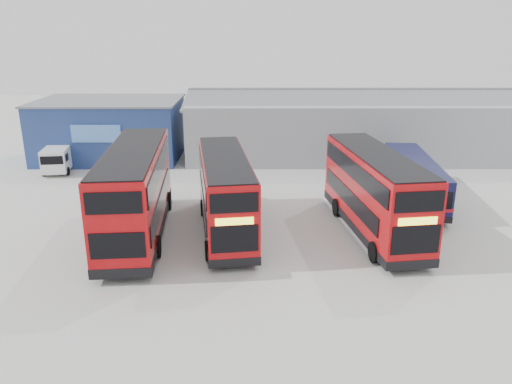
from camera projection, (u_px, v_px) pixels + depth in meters
name	position (u px, v px, depth m)	size (l,w,h in m)	color
ground_plane	(278.00, 238.00, 27.62)	(120.00, 120.00, 0.00)	#ABABA5
office_block	(111.00, 129.00, 43.85)	(12.30, 8.32, 5.12)	navy
maintenance_shed	(356.00, 124.00, 45.78)	(30.50, 12.00, 5.89)	#90959E
double_decker_left	(136.00, 194.00, 27.29)	(3.77, 11.88, 4.95)	#B60A0E
double_decker_centre	(225.00, 195.00, 27.89)	(3.92, 10.65, 4.41)	#B60A0E
double_decker_right	(374.00, 194.00, 27.82)	(4.04, 11.13, 4.61)	#B60A0E
single_decker_blue	(414.00, 180.00, 33.42)	(3.13, 10.36, 2.77)	#0D163D
panel_van	(59.00, 157.00, 40.28)	(2.52, 4.88, 2.04)	white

